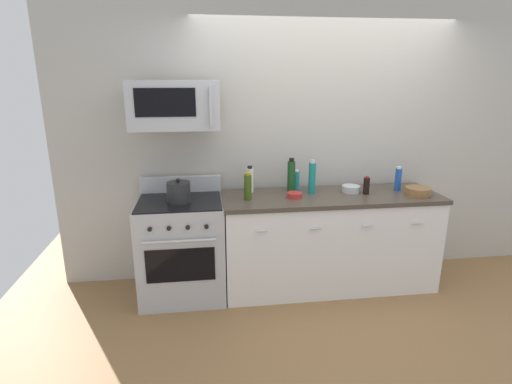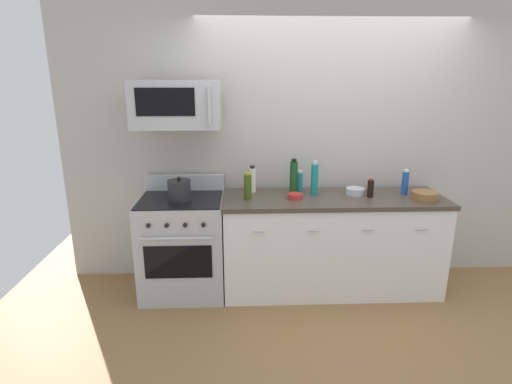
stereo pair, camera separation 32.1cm
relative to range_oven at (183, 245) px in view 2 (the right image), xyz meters
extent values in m
plane|color=olive|center=(1.39, 0.00, -0.47)|extent=(6.15, 6.15, 0.00)
cube|color=#B7B2A8|center=(1.39, 0.41, 0.88)|extent=(5.12, 0.10, 2.70)
cube|color=white|center=(1.39, 0.00, -0.03)|extent=(2.00, 0.62, 0.88)
cube|color=#473D33|center=(1.39, 0.00, 0.43)|extent=(2.03, 0.65, 0.04)
cube|color=black|center=(1.39, -0.28, -0.42)|extent=(2.00, 0.02, 0.10)
cylinder|color=silver|center=(0.69, -0.33, 0.25)|extent=(0.10, 0.02, 0.02)
cylinder|color=silver|center=(1.16, -0.33, 0.25)|extent=(0.10, 0.02, 0.02)
cylinder|color=silver|center=(1.62, -0.33, 0.25)|extent=(0.10, 0.02, 0.02)
cylinder|color=silver|center=(2.09, -0.33, 0.25)|extent=(0.10, 0.02, 0.02)
cube|color=#B7BABF|center=(0.00, 0.00, -0.01)|extent=(0.76, 0.64, 0.91)
cube|color=black|center=(0.00, -0.33, -0.02)|extent=(0.58, 0.01, 0.30)
cylinder|color=#B7BABF|center=(0.00, -0.36, 0.21)|extent=(0.61, 0.02, 0.02)
cube|color=#B7BABF|center=(0.00, 0.29, 0.52)|extent=(0.76, 0.06, 0.16)
cube|color=black|center=(0.00, 0.00, 0.45)|extent=(0.73, 0.61, 0.01)
cylinder|color=black|center=(-0.23, -0.34, 0.32)|extent=(0.04, 0.02, 0.04)
cylinder|color=black|center=(-0.08, -0.34, 0.32)|extent=(0.04, 0.02, 0.04)
cylinder|color=black|center=(0.08, -0.34, 0.32)|extent=(0.04, 0.02, 0.04)
cylinder|color=black|center=(0.23, -0.34, 0.32)|extent=(0.04, 0.02, 0.04)
cube|color=#B7BABF|center=(0.00, 0.05, 1.28)|extent=(0.74, 0.40, 0.40)
cube|color=black|center=(-0.06, -0.16, 1.31)|extent=(0.48, 0.01, 0.22)
cube|color=#B7BABF|center=(0.30, -0.17, 1.28)|extent=(0.02, 0.04, 0.30)
cylinder|color=black|center=(1.72, -0.02, 0.53)|extent=(0.06, 0.06, 0.15)
cylinder|color=maroon|center=(1.72, -0.02, 0.61)|extent=(0.04, 0.04, 0.02)
cylinder|color=#385114|center=(0.60, -0.05, 0.56)|extent=(0.07, 0.07, 0.23)
cylinder|color=#B29919|center=(0.60, -0.05, 0.69)|extent=(0.04, 0.04, 0.02)
cylinder|color=teal|center=(1.10, 0.20, 0.54)|extent=(0.06, 0.06, 0.18)
cylinder|color=white|center=(1.10, 0.20, 0.64)|extent=(0.04, 0.04, 0.02)
cylinder|color=#1E4CA5|center=(2.07, 0.06, 0.56)|extent=(0.06, 0.06, 0.21)
cylinder|color=silver|center=(2.07, 0.06, 0.68)|extent=(0.04, 0.04, 0.02)
cylinder|color=#19471E|center=(1.04, 0.13, 0.60)|extent=(0.07, 0.07, 0.30)
cylinder|color=black|center=(1.04, 0.13, 0.76)|extent=(0.05, 0.05, 0.03)
cylinder|color=#197F7A|center=(1.22, 0.08, 0.60)|extent=(0.07, 0.07, 0.29)
cylinder|color=beige|center=(1.22, 0.08, 0.76)|extent=(0.04, 0.04, 0.03)
cylinder|color=silver|center=(0.65, 0.20, 0.57)|extent=(0.07, 0.07, 0.23)
cylinder|color=black|center=(0.65, 0.20, 0.69)|extent=(0.05, 0.05, 0.02)
cylinder|color=#B2B5BA|center=(1.61, 0.07, 0.48)|extent=(0.18, 0.18, 0.06)
torus|color=#B2B5BA|center=(1.61, 0.07, 0.51)|extent=(0.18, 0.18, 0.01)
cylinder|color=#B2B5BA|center=(1.61, 0.07, 0.46)|extent=(0.10, 0.10, 0.01)
cylinder|color=#B72D28|center=(1.03, -0.04, 0.47)|extent=(0.14, 0.14, 0.05)
torus|color=#B72D28|center=(1.03, -0.04, 0.49)|extent=(0.14, 0.14, 0.01)
cylinder|color=#B72D28|center=(1.03, -0.04, 0.45)|extent=(0.08, 0.08, 0.01)
cylinder|color=brown|center=(2.18, -0.12, 0.49)|extent=(0.23, 0.23, 0.07)
torus|color=brown|center=(2.18, -0.12, 0.52)|extent=(0.23, 0.23, 0.01)
cylinder|color=brown|center=(2.18, -0.12, 0.46)|extent=(0.13, 0.13, 0.01)
cylinder|color=#262628|center=(0.00, -0.05, 0.54)|extent=(0.20, 0.20, 0.18)
sphere|color=black|center=(0.00, -0.05, 0.65)|extent=(0.04, 0.04, 0.04)
camera|label=1|loc=(0.22, -3.48, 1.51)|focal=28.34mm
camera|label=2|loc=(0.54, -3.50, 1.51)|focal=28.34mm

